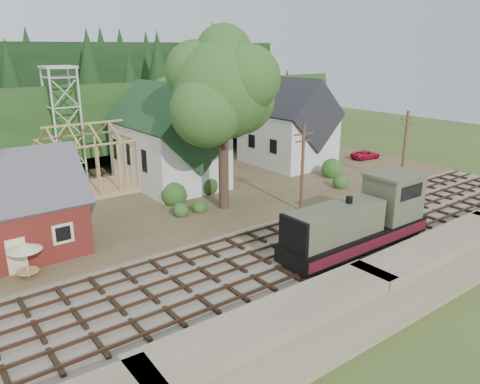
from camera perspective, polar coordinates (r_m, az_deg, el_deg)
ground at (r=34.25m, az=5.07°, el=-7.42°), size 140.00×140.00×0.00m
embankment at (r=29.27m, az=16.57°, el=-12.69°), size 64.00×5.00×1.60m
railroad_bed at (r=34.22m, az=5.07°, el=-7.30°), size 64.00×11.00×0.16m
village_flat at (r=48.12m, az=-9.44°, el=-0.03°), size 64.00×26.00×0.30m
hillside at (r=69.70m, az=-18.82°, el=4.52°), size 70.00×28.96×12.74m
ridge at (r=84.79m, az=-22.39°, el=6.28°), size 80.00×20.00×12.00m
depot at (r=35.99m, az=-27.13°, el=-2.60°), size 10.80×7.41×9.00m
church at (r=49.27m, az=-8.59°, el=6.44°), size 8.40×15.17×13.00m
farmhouse at (r=58.08m, az=5.82°, el=7.86°), size 8.40×10.80×10.60m
timber_frame at (r=48.61m, az=-18.12°, el=3.32°), size 8.20×6.20×6.99m
lattice_tower at (r=53.24m, az=-21.04°, el=11.59°), size 3.20×3.20×12.12m
big_tree at (r=40.56m, az=-1.98°, el=11.52°), size 10.90×8.40×14.70m
telegraph_pole_near at (r=40.99m, az=7.62°, el=2.96°), size 2.20×0.28×8.00m
telegraph_pole_far at (r=52.44m, az=19.43°, el=5.26°), size 2.20×0.28×8.00m
locomotive at (r=34.98m, az=14.61°, el=-3.44°), size 12.80×3.20×5.10m
car_blue at (r=36.62m, az=-21.69°, el=-5.41°), size 3.19×3.82×1.23m
car_red at (r=63.28m, az=15.07°, el=4.44°), size 4.26×2.44×1.12m
patio_set at (r=32.20m, az=-24.80°, el=-6.23°), size 2.11×2.11×2.35m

